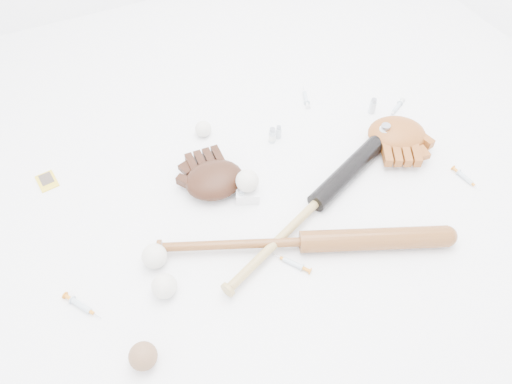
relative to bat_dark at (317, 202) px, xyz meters
name	(u,v)px	position (x,y,z in m)	size (l,w,h in m)	color
bat_dark	(317,202)	(0.00, 0.00, 0.00)	(0.97, 0.07, 0.07)	black
bat_wood	(303,242)	(-0.12, -0.13, 0.00)	(1.00, 0.07, 0.07)	brown
glove_dark	(214,180)	(-0.29, 0.24, 0.01)	(0.25, 0.25, 0.09)	black
glove_tan	(397,134)	(0.44, 0.15, 0.01)	(0.27, 0.27, 0.10)	brown
trading_card	(47,181)	(-0.84, 0.53, -0.03)	(0.07, 0.09, 0.01)	gold
pedestal	(247,192)	(-0.20, 0.15, -0.01)	(0.08, 0.08, 0.05)	white
baseball_on_pedestal	(247,181)	(-0.20, 0.15, 0.05)	(0.08, 0.08, 0.08)	silver
baseball_left	(154,256)	(-0.58, 0.03, 0.01)	(0.08, 0.08, 0.08)	silver
baseball_upper	(203,129)	(-0.22, 0.51, 0.00)	(0.07, 0.07, 0.07)	silver
baseball_mid	(164,286)	(-0.59, -0.08, 0.00)	(0.08, 0.08, 0.08)	silver
baseball_aged	(143,356)	(-0.71, -0.27, 0.00)	(0.08, 0.08, 0.08)	brown
syringe_0	(81,306)	(-0.84, -0.02, -0.03)	(0.16, 0.03, 0.02)	#ADBCC6
syringe_1	(293,263)	(-0.18, -0.17, -0.03)	(0.15, 0.03, 0.02)	#ADBCC6
syringe_2	(306,98)	(0.25, 0.53, -0.03)	(0.15, 0.03, 0.02)	#ADBCC6
syringe_3	(465,178)	(0.56, -0.12, -0.03)	(0.14, 0.02, 0.02)	#ADBCC6
syringe_4	(397,108)	(0.56, 0.31, -0.03)	(0.15, 0.03, 0.02)	#ADBCC6
vial_0	(279,132)	(0.04, 0.37, -0.01)	(0.02, 0.02, 0.06)	silver
vial_1	(373,106)	(0.46, 0.34, 0.00)	(0.03, 0.03, 0.07)	silver
vial_2	(272,135)	(0.01, 0.36, 0.00)	(0.03, 0.03, 0.07)	silver
vial_3	(384,135)	(0.39, 0.16, 0.02)	(0.04, 0.04, 0.10)	silver
vial_4	(241,195)	(-0.22, 0.14, 0.00)	(0.03, 0.03, 0.07)	silver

